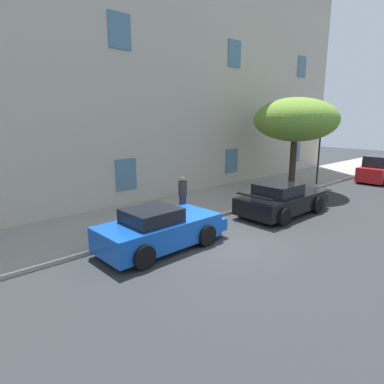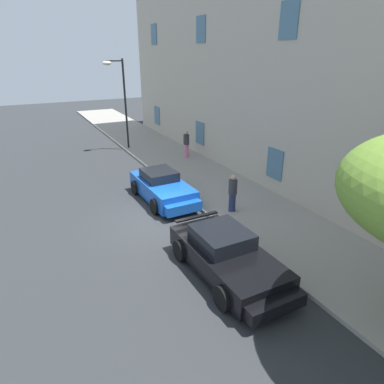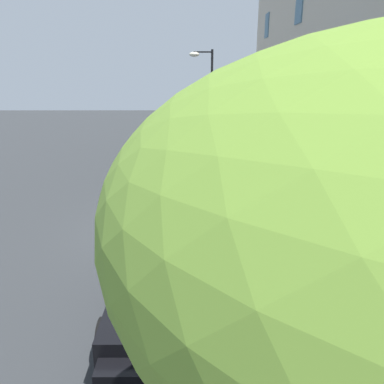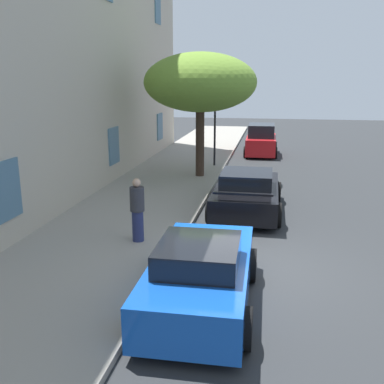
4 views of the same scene
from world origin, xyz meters
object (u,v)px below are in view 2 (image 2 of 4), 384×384
Objects in this scene: street_lamp at (119,89)px; pedestrian_strolling at (186,144)px; pedestrian_admiring at (233,193)px; sportscar_red_lead at (163,189)px; sportscar_yellow_flank at (229,258)px.

pedestrian_strolling is at bearing 36.91° from street_lamp.
pedestrian_admiring is 8.59m from pedestrian_strolling.
street_lamp is 3.51× the size of pedestrian_strolling.
sportscar_red_lead is 0.94× the size of sportscar_yellow_flank.
sportscar_yellow_flank is 2.85× the size of pedestrian_admiring.
pedestrian_admiring is (-3.72, 2.62, 0.35)m from sportscar_yellow_flank.
sportscar_red_lead is 7.01m from pedestrian_strolling.
sportscar_red_lead is 10.53m from street_lamp.
sportscar_yellow_flank is 16.70m from street_lamp.
sportscar_red_lead is at bearing -5.77° from street_lamp.
street_lamp is at bearing -174.76° from pedestrian_admiring.
street_lamp reaches higher than sportscar_yellow_flank.
street_lamp is 3.63× the size of pedestrian_admiring.
pedestrian_strolling reaches higher than pedestrian_admiring.
street_lamp reaches higher than pedestrian_admiring.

